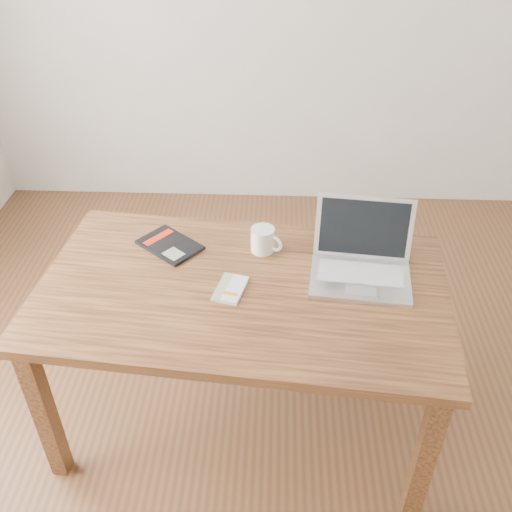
{
  "coord_description": "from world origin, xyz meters",
  "views": [
    {
      "loc": [
        -0.07,
        -1.59,
        2.11
      ],
      "look_at": [
        -0.14,
        0.11,
        0.85
      ],
      "focal_mm": 40.0,
      "sensor_mm": 36.0,
      "label": 1
    }
  ],
  "objects_px": {
    "desk": "(242,305)",
    "coffee_mug": "(263,240)",
    "black_guidebook": "(170,245)",
    "laptop": "(361,261)",
    "white_guidebook": "(230,289)"
  },
  "relations": [
    {
      "from": "desk",
      "to": "laptop",
      "type": "relative_size",
      "value": 3.95
    },
    {
      "from": "desk",
      "to": "black_guidebook",
      "type": "bearing_deg",
      "value": 147.13
    },
    {
      "from": "desk",
      "to": "coffee_mug",
      "type": "xyz_separation_m",
      "value": [
        0.07,
        0.24,
        0.14
      ]
    },
    {
      "from": "black_guidebook",
      "to": "coffee_mug",
      "type": "xyz_separation_m",
      "value": [
        0.39,
        -0.01,
        0.05
      ]
    },
    {
      "from": "black_guidebook",
      "to": "laptop",
      "type": "distance_m",
      "value": 0.78
    },
    {
      "from": "desk",
      "to": "white_guidebook",
      "type": "height_order",
      "value": "white_guidebook"
    },
    {
      "from": "white_guidebook",
      "to": "laptop",
      "type": "bearing_deg",
      "value": 28.38
    },
    {
      "from": "desk",
      "to": "laptop",
      "type": "xyz_separation_m",
      "value": [
        0.45,
        0.11,
        0.14
      ]
    },
    {
      "from": "laptop",
      "to": "coffee_mug",
      "type": "height_order",
      "value": "laptop"
    },
    {
      "from": "laptop",
      "to": "coffee_mug",
      "type": "distance_m",
      "value": 0.4
    },
    {
      "from": "black_guidebook",
      "to": "desk",
      "type": "bearing_deg",
      "value": -89.12
    },
    {
      "from": "black_guidebook",
      "to": "laptop",
      "type": "relative_size",
      "value": 0.73
    },
    {
      "from": "laptop",
      "to": "coffee_mug",
      "type": "relative_size",
      "value": 3.15
    },
    {
      "from": "black_guidebook",
      "to": "coffee_mug",
      "type": "relative_size",
      "value": 2.3
    },
    {
      "from": "white_guidebook",
      "to": "laptop",
      "type": "height_order",
      "value": "laptop"
    }
  ]
}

